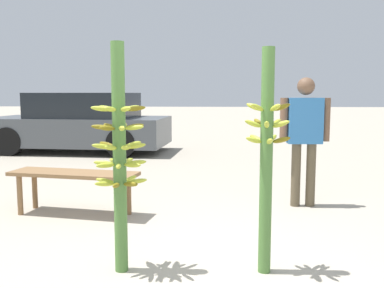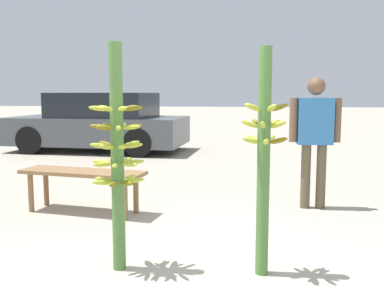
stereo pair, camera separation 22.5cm
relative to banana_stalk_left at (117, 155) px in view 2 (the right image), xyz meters
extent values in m
plane|color=#A89E8C|center=(0.59, -0.18, -0.89)|extent=(80.00, 80.00, 0.00)
cylinder|color=#4C7A38|center=(0.00, 0.00, -0.03)|extent=(0.10, 0.10, 1.73)
ellipsoid|color=#ADB733|center=(-0.11, -0.05, 0.35)|extent=(0.16, 0.10, 0.05)
ellipsoid|color=#ADB733|center=(-0.03, -0.12, 0.35)|extent=(0.08, 0.16, 0.05)
ellipsoid|color=#ADB733|center=(0.07, -0.10, 0.35)|extent=(0.12, 0.15, 0.05)
ellipsoid|color=#736414|center=(0.12, 0.00, 0.35)|extent=(0.16, 0.04, 0.05)
ellipsoid|color=#ADB733|center=(0.08, 0.09, 0.35)|extent=(0.13, 0.15, 0.05)
ellipsoid|color=#736414|center=(-0.02, 0.12, 0.35)|extent=(0.07, 0.16, 0.05)
ellipsoid|color=#ADB733|center=(-0.11, 0.06, 0.35)|extent=(0.16, 0.11, 0.05)
ellipsoid|color=#736414|center=(-0.06, -0.11, 0.21)|extent=(0.11, 0.16, 0.05)
ellipsoid|color=#ADB733|center=(0.05, -0.11, 0.21)|extent=(0.09, 0.16, 0.05)
ellipsoid|color=#ADB733|center=(0.12, -0.03, 0.21)|extent=(0.16, 0.08, 0.05)
ellipsoid|color=#736414|center=(0.10, 0.07, 0.21)|extent=(0.15, 0.12, 0.05)
ellipsoid|color=#ADB733|center=(0.01, 0.12, 0.21)|extent=(0.04, 0.16, 0.05)
ellipsoid|color=#736414|center=(-0.09, 0.08, 0.21)|extent=(0.14, 0.13, 0.05)
ellipsoid|color=#736414|center=(-0.12, -0.02, 0.21)|extent=(0.16, 0.06, 0.05)
ellipsoid|color=#736414|center=(-0.11, 0.06, 0.07)|extent=(0.16, 0.11, 0.06)
ellipsoid|color=#ADB733|center=(-0.11, -0.05, 0.07)|extent=(0.16, 0.09, 0.06)
ellipsoid|color=#ADB733|center=(-0.04, -0.12, 0.07)|extent=(0.08, 0.16, 0.06)
ellipsoid|color=#ADB733|center=(0.07, -0.10, 0.07)|extent=(0.12, 0.15, 0.06)
ellipsoid|color=#ADB733|center=(0.12, -0.01, 0.07)|extent=(0.16, 0.05, 0.06)
ellipsoid|color=#ADB733|center=(0.08, 0.09, 0.07)|extent=(0.13, 0.14, 0.06)
ellipsoid|color=#ADB733|center=(-0.02, 0.12, 0.07)|extent=(0.06, 0.16, 0.06)
ellipsoid|color=#ADB733|center=(0.12, 0.05, -0.06)|extent=(0.16, 0.09, 0.05)
ellipsoid|color=#ADB733|center=(0.04, 0.12, -0.06)|extent=(0.08, 0.16, 0.05)
ellipsoid|color=#ADB733|center=(-0.07, 0.10, -0.06)|extent=(0.12, 0.15, 0.05)
ellipsoid|color=#ADB733|center=(-0.12, 0.01, -0.06)|extent=(0.16, 0.05, 0.05)
ellipsoid|color=#ADB733|center=(-0.08, -0.09, -0.06)|extent=(0.13, 0.14, 0.05)
ellipsoid|color=#ADB733|center=(0.02, -0.12, -0.06)|extent=(0.06, 0.16, 0.05)
ellipsoid|color=#ADB733|center=(0.11, -0.06, -0.06)|extent=(0.16, 0.11, 0.05)
ellipsoid|color=#736414|center=(0.10, -0.08, -0.20)|extent=(0.15, 0.13, 0.06)
ellipsoid|color=#ADB733|center=(0.12, 0.03, -0.20)|extent=(0.16, 0.07, 0.06)
ellipsoid|color=#ADB733|center=(0.05, 0.11, -0.20)|extent=(0.10, 0.16, 0.06)
ellipsoid|color=#ADB733|center=(-0.05, 0.11, -0.20)|extent=(0.10, 0.16, 0.06)
ellipsoid|color=#ADB733|center=(-0.12, 0.03, -0.20)|extent=(0.16, 0.07, 0.06)
ellipsoid|color=#ADB733|center=(-0.10, -0.08, -0.20)|extent=(0.15, 0.13, 0.06)
ellipsoid|color=#736414|center=(0.00, -0.12, -0.20)|extent=(0.04, 0.16, 0.06)
cylinder|color=#4C7A38|center=(1.09, 0.05, -0.05)|extent=(0.09, 0.09, 1.69)
ellipsoid|color=#ADB733|center=(1.01, -0.03, 0.36)|extent=(0.12, 0.12, 0.08)
ellipsoid|color=#ADB733|center=(1.13, -0.05, 0.36)|extent=(0.09, 0.14, 0.08)
ellipsoid|color=#736414|center=(1.19, 0.06, 0.36)|extent=(0.14, 0.05, 0.08)
ellipsoid|color=#ADB733|center=(1.11, 0.15, 0.36)|extent=(0.06, 0.14, 0.08)
ellipsoid|color=#ADB733|center=(1.00, 0.10, 0.36)|extent=(0.14, 0.10, 0.08)
ellipsoid|color=#ADB733|center=(1.16, 0.12, 0.24)|extent=(0.12, 0.12, 0.08)
ellipsoid|color=#736414|center=(1.04, 0.14, 0.24)|extent=(0.10, 0.14, 0.08)
ellipsoid|color=#ADB733|center=(0.99, 0.03, 0.24)|extent=(0.14, 0.06, 0.08)
ellipsoid|color=#ADB733|center=(1.08, -0.06, 0.24)|extent=(0.05, 0.14, 0.08)
ellipsoid|color=#ADB733|center=(1.18, 0.00, 0.24)|extent=(0.14, 0.09, 0.08)
ellipsoid|color=#ADB733|center=(1.10, -0.06, 0.12)|extent=(0.05, 0.14, 0.07)
ellipsoid|color=#736414|center=(1.19, 0.02, 0.12)|extent=(0.14, 0.07, 0.07)
ellipsoid|color=#ADB733|center=(1.14, 0.14, 0.12)|extent=(0.10, 0.14, 0.07)
ellipsoid|color=#ADB733|center=(1.02, 0.13, 0.12)|extent=(0.12, 0.13, 0.07)
ellipsoid|color=#ADB733|center=(0.99, 0.00, 0.12)|extent=(0.14, 0.09, 0.07)
cylinder|color=brown|center=(1.67, 2.00, -0.51)|extent=(0.12, 0.12, 0.76)
cylinder|color=brown|center=(1.84, 2.01, -0.51)|extent=(0.12, 0.12, 0.76)
cube|color=#3372B2|center=(1.76, 2.01, 0.14)|extent=(0.40, 0.20, 0.54)
cylinder|color=brown|center=(1.51, 2.00, 0.15)|extent=(0.10, 0.10, 0.51)
cylinder|color=brown|center=(2.00, 2.02, 0.15)|extent=(0.10, 0.10, 0.51)
sphere|color=brown|center=(1.76, 2.01, 0.54)|extent=(0.21, 0.21, 0.21)
cube|color=olive|center=(-0.87, 1.48, -0.43)|extent=(1.48, 0.63, 0.04)
cylinder|color=olive|center=(-1.43, 1.71, -0.67)|extent=(0.06, 0.06, 0.45)
cylinder|color=olive|center=(-0.26, 1.52, -0.67)|extent=(0.06, 0.06, 0.45)
cylinder|color=olive|center=(-1.47, 1.43, -0.67)|extent=(0.06, 0.06, 0.45)
cylinder|color=olive|center=(-0.31, 1.24, -0.67)|extent=(0.06, 0.06, 0.45)
cube|color=#4C5156|center=(-2.50, 6.59, -0.41)|extent=(4.16, 2.08, 0.63)
cube|color=black|center=(-2.33, 6.58, 0.19)|extent=(2.33, 1.81, 0.56)
cylinder|color=black|center=(-3.80, 5.84, -0.58)|extent=(0.64, 0.24, 0.63)
cylinder|color=black|center=(-3.69, 7.49, -0.58)|extent=(0.64, 0.24, 0.63)
cylinder|color=black|center=(-1.30, 5.68, -0.58)|extent=(0.64, 0.24, 0.63)
cylinder|color=black|center=(-1.19, 7.33, -0.58)|extent=(0.64, 0.24, 0.63)
camera|label=1|loc=(0.73, -3.11, 0.46)|focal=40.00mm
camera|label=2|loc=(0.96, -3.09, 0.46)|focal=40.00mm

